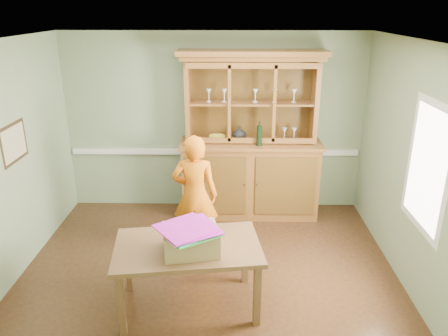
{
  "coord_description": "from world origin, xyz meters",
  "views": [
    {
      "loc": [
        0.27,
        -4.44,
        3.03
      ],
      "look_at": [
        0.18,
        0.4,
        1.22
      ],
      "focal_mm": 35.0,
      "sensor_mm": 36.0,
      "label": 1
    }
  ],
  "objects_px": {
    "person": "(195,195)",
    "china_hutch": "(250,160)",
    "dining_table": "(188,253)",
    "cardboard_box": "(191,240)"
  },
  "relations": [
    {
      "from": "dining_table",
      "to": "person",
      "type": "xyz_separation_m",
      "value": [
        -0.02,
        1.14,
        0.14
      ]
    },
    {
      "from": "cardboard_box",
      "to": "person",
      "type": "distance_m",
      "value": 1.25
    },
    {
      "from": "person",
      "to": "china_hutch",
      "type": "bearing_deg",
      "value": -119.84
    },
    {
      "from": "china_hutch",
      "to": "person",
      "type": "distance_m",
      "value": 1.37
    },
    {
      "from": "dining_table",
      "to": "cardboard_box",
      "type": "relative_size",
      "value": 2.98
    },
    {
      "from": "china_hutch",
      "to": "cardboard_box",
      "type": "bearing_deg",
      "value": -105.69
    },
    {
      "from": "dining_table",
      "to": "cardboard_box",
      "type": "height_order",
      "value": "cardboard_box"
    },
    {
      "from": "dining_table",
      "to": "person",
      "type": "distance_m",
      "value": 1.14
    },
    {
      "from": "dining_table",
      "to": "cardboard_box",
      "type": "bearing_deg",
      "value": -75.03
    },
    {
      "from": "china_hutch",
      "to": "person",
      "type": "xyz_separation_m",
      "value": [
        -0.73,
        -1.15,
        -0.07
      ]
    }
  ]
}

